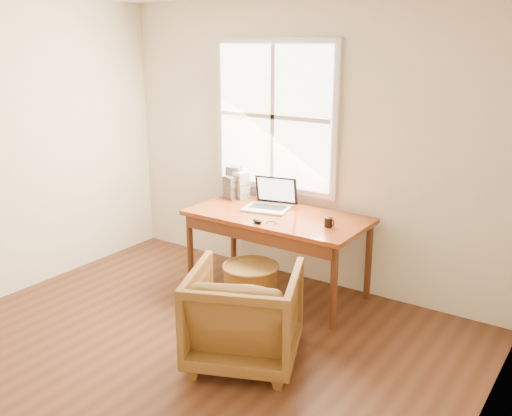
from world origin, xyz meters
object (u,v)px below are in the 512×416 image
at_px(wicker_stool, 251,291).
at_px(laptop, 266,196).
at_px(cd_stack_a, 241,185).
at_px(coffee_mug, 328,222).
at_px(desk, 278,217).
at_px(armchair, 244,315).

xyz_separation_m(wicker_stool, laptop, (-0.22, 0.57, 0.66)).
bearing_deg(cd_stack_a, coffee_mug, -15.71).
distance_m(desk, armchair, 1.24).
relative_size(armchair, coffee_mug, 9.83).
bearing_deg(desk, laptop, 161.26).
bearing_deg(armchair, coffee_mug, -119.18).
height_order(desk, armchair, desk).
relative_size(desk, laptop, 4.32).
height_order(laptop, coffee_mug, laptop).
relative_size(wicker_stool, laptop, 1.20).
bearing_deg(armchair, desk, -92.40).
bearing_deg(cd_stack_a, wicker_stool, -50.30).
relative_size(desk, armchair, 2.05).
relative_size(desk, cd_stack_a, 6.15).
xyz_separation_m(desk, coffee_mug, (0.53, -0.06, 0.06)).
height_order(armchair, laptop, laptop).
relative_size(armchair, cd_stack_a, 3.00).
distance_m(armchair, wicker_stool, 0.70).
distance_m(coffee_mug, cd_stack_a, 1.15).
height_order(armchair, cd_stack_a, cd_stack_a).
bearing_deg(wicker_stool, laptop, 111.41).
xyz_separation_m(armchair, cd_stack_a, (-0.99, 1.36, 0.52)).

